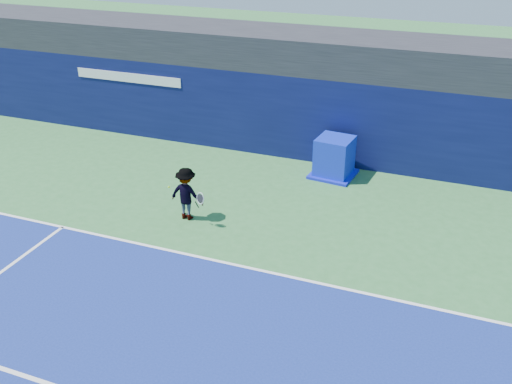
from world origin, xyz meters
TOP-DOWN VIEW (x-y plane):
  - ground at (0.00, 0.00)m, footprint 80.00×80.00m
  - baseline at (0.00, 3.00)m, footprint 24.00×0.10m
  - stadium_band at (0.00, 11.50)m, footprint 36.00×3.00m
  - back_wall_assembly at (-0.00, 10.50)m, footprint 36.00×1.03m
  - equipment_cart at (1.32, 9.18)m, footprint 1.54×1.54m
  - tennis_player at (-1.92, 4.77)m, footprint 1.26×0.70m
  - tennis_ball at (-2.68, 5.10)m, footprint 0.06×0.06m

SIDE VIEW (x-z plane):
  - ground at x=0.00m, z-range 0.00..0.00m
  - baseline at x=0.00m, z-range 0.01..0.01m
  - equipment_cart at x=1.32m, z-range -0.06..1.28m
  - tennis_ball at x=-2.68m, z-range 0.69..0.75m
  - tennis_player at x=-1.92m, z-range 0.00..1.58m
  - back_wall_assembly at x=0.00m, z-range 0.00..3.00m
  - stadium_band at x=0.00m, z-range 3.00..4.20m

